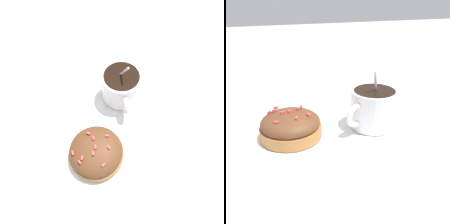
{
  "view_description": "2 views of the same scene",
  "coord_description": "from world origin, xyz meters",
  "views": [
    {
      "loc": [
        0.18,
        0.06,
        0.41
      ],
      "look_at": [
        -0.01,
        0.01,
        0.04
      ],
      "focal_mm": 35.0,
      "sensor_mm": 36.0,
      "label": 1
    },
    {
      "loc": [
        0.12,
        0.38,
        0.23
      ],
      "look_at": [
        -0.01,
        0.0,
        0.04
      ],
      "focal_mm": 42.0,
      "sensor_mm": 36.0,
      "label": 2
    }
  ],
  "objects": [
    {
      "name": "ground_plane",
      "position": [
        0.0,
        0.0,
        0.0
      ],
      "size": [
        3.0,
        3.0,
        0.0
      ],
      "primitive_type": "plane",
      "color": "#B2B2B7"
    },
    {
      "name": "paper_napkin",
      "position": [
        0.0,
        0.0,
        0.0
      ],
      "size": [
        0.34,
        0.32,
        0.0
      ],
      "color": "white",
      "rests_on": "ground_plane"
    },
    {
      "name": "coffee_cup",
      "position": [
        -0.07,
        0.01,
        0.04
      ],
      "size": [
        0.1,
        0.08,
        0.11
      ],
      "color": "white",
      "rests_on": "paper_napkin"
    },
    {
      "name": "frosted_pastry",
      "position": [
        0.07,
        -0.0,
        0.02
      ],
      "size": [
        0.1,
        0.1,
        0.05
      ],
      "color": "#B2753D",
      "rests_on": "paper_napkin"
    }
  ]
}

